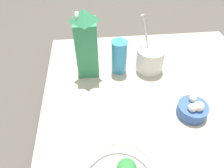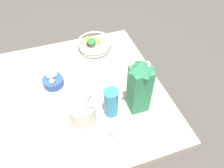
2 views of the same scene
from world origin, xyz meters
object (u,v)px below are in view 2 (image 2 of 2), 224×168
yogurt_tub (82,112)px  garlic_bowl (53,81)px  fruit_bowl (94,44)px  milk_carton (140,86)px  drinking_cup (111,102)px

yogurt_tub → garlic_bowl: bearing=19.9°
fruit_bowl → milk_carton: (-0.51, -0.07, 0.11)m
drinking_cup → fruit_bowl: bearing=-6.7°
fruit_bowl → garlic_bowl: (-0.23, 0.30, -0.01)m
milk_carton → garlic_bowl: milk_carton is taller
milk_carton → fruit_bowl: bearing=8.3°
yogurt_tub → drinking_cup: yogurt_tub is taller
garlic_bowl → fruit_bowl: bearing=-52.1°
drinking_cup → garlic_bowl: (0.28, 0.24, -0.05)m
milk_carton → yogurt_tub: size_ratio=1.23×
milk_carton → garlic_bowl: 0.48m
milk_carton → drinking_cup: bearing=87.9°
fruit_bowl → garlic_bowl: bearing=127.9°
yogurt_tub → garlic_bowl: (0.27, 0.10, -0.03)m
fruit_bowl → drinking_cup: 0.51m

